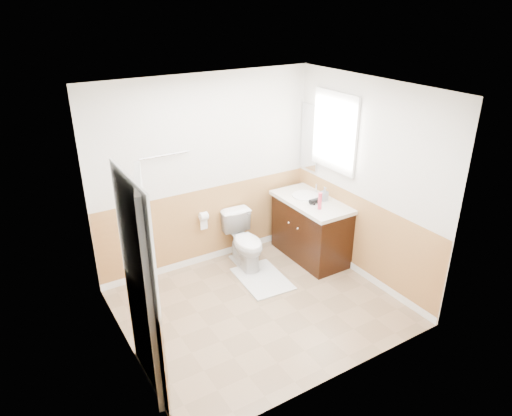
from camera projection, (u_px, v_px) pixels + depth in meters
floor at (260, 307)px, 5.44m from camera, size 3.00×3.00×0.00m
ceiling at (261, 90)px, 4.40m from camera, size 3.00×3.00×0.00m
wall_back at (206, 173)px, 5.93m from camera, size 3.00×0.00×3.00m
wall_front at (342, 265)px, 3.91m from camera, size 3.00×0.00×3.00m
wall_left at (120, 246)px, 4.21m from camera, size 0.00×3.00×3.00m
wall_right at (365, 183)px, 5.63m from camera, size 0.00×3.00×3.00m
wainscot_back at (209, 226)px, 6.23m from camera, size 3.00×0.00×3.00m
wainscot_front at (335, 335)px, 4.23m from camera, size 3.00×0.00×3.00m
wainscot_left at (130, 313)px, 4.53m from camera, size 0.00×2.60×2.60m
wainscot_right at (359, 238)px, 5.94m from camera, size 0.00×2.60×2.60m
toilet at (245, 241)px, 6.15m from camera, size 0.45×0.73×0.72m
bath_mat at (262, 279)px, 5.96m from camera, size 0.61×0.84×0.02m
vanity_cabinet at (311, 230)px, 6.34m from camera, size 0.55×1.10×0.80m
vanity_knob_left at (298, 229)px, 6.06m from camera, size 0.03×0.03×0.03m
vanity_knob_right at (289, 223)px, 6.22m from camera, size 0.03×0.03×0.03m
countertop at (312, 202)px, 6.16m from camera, size 0.60×1.15×0.05m
sink_basin at (306, 196)px, 6.27m from camera, size 0.36×0.36×0.02m
faucet at (316, 189)px, 6.33m from camera, size 0.02×0.02×0.14m
lotion_bottle at (320, 201)px, 5.85m from camera, size 0.05×0.05×0.22m
soap_dispenser at (324, 194)px, 6.11m from camera, size 0.08×0.09×0.19m
hair_dryer_body at (314, 201)px, 6.04m from camera, size 0.14×0.07×0.07m
hair_dryer_handle at (314, 205)px, 6.01m from camera, size 0.03×0.03×0.07m
mirror_panel at (309, 137)px, 6.35m from camera, size 0.02×0.35×0.90m
window_frame at (335, 132)px, 5.87m from camera, size 0.04×0.80×1.00m
window_glass at (336, 131)px, 5.87m from camera, size 0.01×0.70×0.90m
door at (150, 288)px, 4.00m from camera, size 0.29×0.78×2.04m
door_frame at (141, 290)px, 3.96m from camera, size 0.02×0.92×2.10m
door_knob at (144, 275)px, 4.32m from camera, size 0.06×0.06×0.06m
towel_bar at (165, 155)px, 5.48m from camera, size 0.62×0.02×0.02m
tp_holder_bar at (204, 216)px, 6.05m from camera, size 0.14×0.02×0.02m
tp_roll at (204, 216)px, 6.05m from camera, size 0.10×0.11×0.11m
tp_sheet at (204, 224)px, 6.10m from camera, size 0.10×0.01×0.16m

